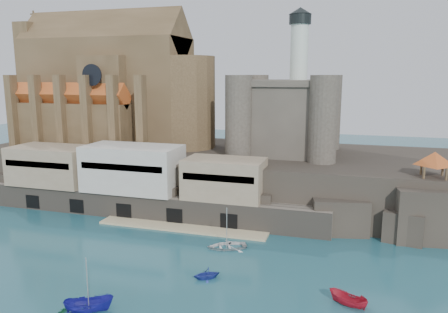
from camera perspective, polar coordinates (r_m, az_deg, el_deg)
The scene contains 12 objects.
ground at distance 62.48m, azimuth -13.73°, elevation -14.36°, with size 300.00×300.00×0.00m, color #1A4A57.
promontory at distance 95.11m, azimuth -1.93°, elevation -2.20°, with size 100.00×36.00×10.00m.
quay at distance 84.25m, azimuth -11.99°, elevation -3.33°, with size 70.00×12.00×13.05m.
church at distance 105.13m, azimuth -14.14°, elevation 8.19°, with size 47.00×25.93×30.51m.
castle_keep at distance 90.86m, azimuth 8.18°, elevation 5.65°, with size 21.20×21.20×29.30m.
rock_outcrop at distance 78.49m, azimuth 25.29°, elevation -6.73°, with size 14.50×10.50×8.70m.
pavilion at distance 76.65m, azimuth 25.79°, elevation -0.46°, with size 6.40×6.40×5.40m.
boat_2 at distance 53.99m, azimuth -17.21°, elevation -18.78°, with size 2.06×2.12×5.48m, color #1D1C93.
boat_3 at distance 54.79m, azimuth -18.05°, elevation -18.37°, with size 3.78×1.10×5.30m, color #1A643D.
boat_5 at distance 54.95m, azimuth 15.84°, elevation -18.15°, with size 1.73×1.78×4.61m, color #B6192D.
boat_6 at distance 68.18m, azimuth 0.36°, elevation -11.85°, with size 4.35×1.26×6.10m, color silver.
boat_7 at distance 59.01m, azimuth -2.28°, elevation -15.61°, with size 3.00×1.83×3.48m, color #26389E.
Camera 1 is at (29.57, -48.43, 26.15)m, focal length 35.00 mm.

